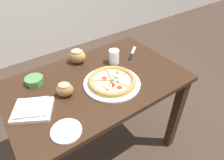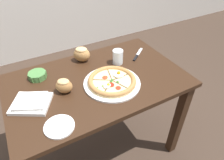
{
  "view_description": "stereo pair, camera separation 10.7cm",
  "coord_description": "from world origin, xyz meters",
  "views": [
    {
      "loc": [
        -0.49,
        -0.87,
        1.53
      ],
      "look_at": [
        0.06,
        -0.09,
        0.78
      ],
      "focal_mm": 32.0,
      "sensor_mm": 36.0,
      "label": 1
    },
    {
      "loc": [
        -0.4,
        -0.93,
        1.53
      ],
      "look_at": [
        0.06,
        -0.09,
        0.78
      ],
      "focal_mm": 32.0,
      "sensor_mm": 36.0,
      "label": 2
    }
  ],
  "objects": [
    {
      "name": "pizza",
      "position": [
        0.06,
        -0.09,
        0.77
      ],
      "size": [
        0.35,
        0.35,
        0.05
      ],
      "color": "white",
      "rests_on": "dining_table"
    },
    {
      "name": "bread_piece_mid",
      "position": [
        -0.0,
        0.25,
        0.8
      ],
      "size": [
        0.15,
        0.14,
        0.11
      ],
      "rotation": [
        0.0,
        0.0,
        2.47
      ],
      "color": "#B27F47",
      "rests_on": "dining_table"
    },
    {
      "name": "ground_plane",
      "position": [
        0.0,
        0.0,
        0.0
      ],
      "size": [
        12.0,
        12.0,
        0.0
      ],
      "primitive_type": "plane",
      "color": "#3D2D23"
    },
    {
      "name": "dining_table",
      "position": [
        0.0,
        0.0,
        0.62
      ],
      "size": [
        1.13,
        0.7,
        0.75
      ],
      "color": "#331E11",
      "rests_on": "ground_plane"
    },
    {
      "name": "ramekin_bowl",
      "position": [
        -0.33,
        0.2,
        0.77
      ],
      "size": [
        0.12,
        0.12,
        0.04
      ],
      "color": "#4C8442",
      "rests_on": "dining_table"
    },
    {
      "name": "bread_piece_near",
      "position": [
        -0.22,
        -0.02,
        0.79
      ],
      "size": [
        0.12,
        0.12,
        0.09
      ],
      "rotation": [
        0.0,
        0.0,
        2.47
      ],
      "color": "#A3703D",
      "rests_on": "dining_table"
    },
    {
      "name": "water_glass",
      "position": [
        0.21,
        0.1,
        0.79
      ],
      "size": [
        0.07,
        0.07,
        0.1
      ],
      "color": "white",
      "rests_on": "dining_table"
    },
    {
      "name": "napkin_folded",
      "position": [
        -0.42,
        -0.03,
        0.76
      ],
      "size": [
        0.26,
        0.25,
        0.04
      ],
      "rotation": [
        0.0,
        0.0,
        -0.53
      ],
      "color": "silver",
      "rests_on": "dining_table"
    },
    {
      "name": "side_saucer",
      "position": [
        -0.33,
        -0.26,
        0.75
      ],
      "size": [
        0.15,
        0.15,
        0.01
      ],
      "color": "white",
      "rests_on": "dining_table"
    },
    {
      "name": "knife_main",
      "position": [
        0.4,
        0.12,
        0.75
      ],
      "size": [
        0.17,
        0.14,
        0.01
      ],
      "rotation": [
        0.0,
        0.0,
        0.67
      ],
      "color": "silver",
      "rests_on": "dining_table"
    }
  ]
}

